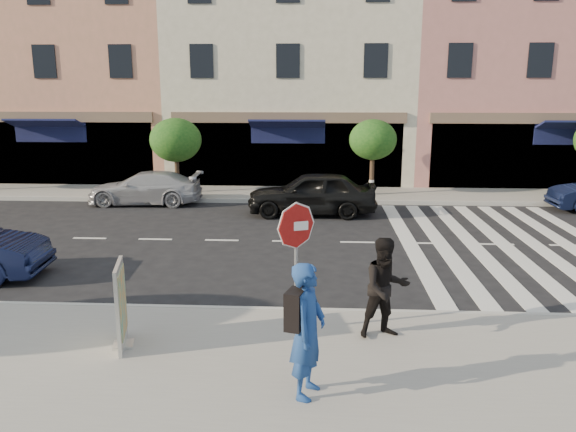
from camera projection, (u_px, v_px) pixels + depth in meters
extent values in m
plane|color=black|center=(280.00, 289.00, 12.61)|extent=(120.00, 120.00, 0.00)
cube|color=gray|center=(264.00, 367.00, 8.95)|extent=(60.00, 4.50, 0.15)
cube|color=gray|center=(298.00, 194.00, 23.30)|extent=(60.00, 3.00, 0.15)
cube|color=tan|center=(84.00, 34.00, 28.17)|extent=(10.00, 9.00, 14.00)
cube|color=beige|center=(293.00, 65.00, 27.94)|extent=(11.00, 9.00, 11.00)
cube|color=tan|center=(541.00, 43.00, 27.08)|extent=(13.00, 9.00, 13.00)
cylinder|color=#473323|center=(177.00, 173.00, 23.18)|extent=(0.18, 0.18, 1.60)
cylinder|color=silver|center=(178.00, 185.00, 23.29)|extent=(0.20, 0.20, 0.60)
ellipsoid|color=#184614|center=(176.00, 140.00, 22.87)|extent=(2.10, 2.10, 1.79)
cylinder|color=#473323|center=(372.00, 174.00, 22.74)|extent=(0.18, 0.18, 1.71)
cylinder|color=silver|center=(371.00, 187.00, 22.86)|extent=(0.20, 0.20, 0.60)
ellipsoid|color=#184614|center=(373.00, 140.00, 22.43)|extent=(1.90, 1.90, 1.62)
cylinder|color=gray|center=(296.00, 273.00, 9.92)|extent=(0.09, 0.09, 2.14)
cylinder|color=white|center=(296.00, 226.00, 9.72)|extent=(0.79, 0.30, 0.84)
cylinder|color=#9E1411|center=(296.00, 226.00, 9.70)|extent=(0.74, 0.30, 0.78)
cube|color=white|center=(296.00, 226.00, 9.67)|extent=(0.42, 0.17, 0.16)
imported|color=navy|center=(308.00, 330.00, 7.81)|extent=(0.65, 0.82, 1.96)
imported|color=black|center=(386.00, 288.00, 9.70)|extent=(1.02, 0.90, 1.79)
cube|color=beige|center=(123.00, 344.00, 9.52)|extent=(0.40, 0.40, 0.04)
cube|color=beige|center=(121.00, 305.00, 9.36)|extent=(0.28, 0.94, 1.46)
cube|color=#D88C3F|center=(123.00, 302.00, 9.35)|extent=(0.20, 0.77, 1.12)
imported|color=#A9A8AE|center=(145.00, 188.00, 21.64)|extent=(4.37, 1.87, 1.26)
imported|color=black|center=(312.00, 193.00, 19.80)|extent=(4.55, 1.88, 1.54)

